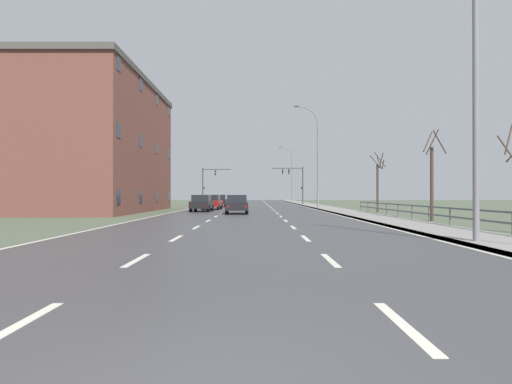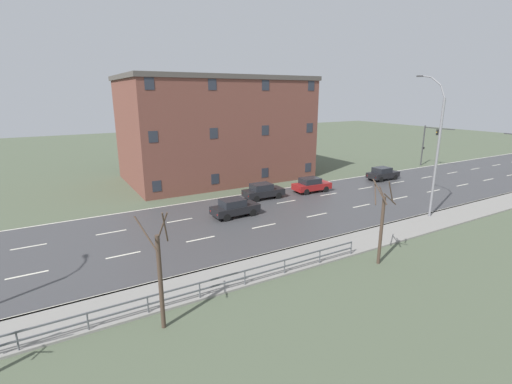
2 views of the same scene
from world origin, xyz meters
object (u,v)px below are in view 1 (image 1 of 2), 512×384
Objects in this scene: car_far_right at (213,202)px; car_distant at (202,203)px; car_near_left at (220,201)px; street_lamp_midground at (317,158)px; brick_building at (79,146)px; traffic_signal_left at (208,180)px; car_near_right at (237,204)px; traffic_signal_right at (295,178)px; street_lamp_foreground at (472,70)px; street_lamp_distant at (292,175)px.

car_far_right is 5.84m from car_distant.
car_far_right is at bearing -90.05° from car_near_left.
brick_building is at bearing -158.58° from street_lamp_midground.
traffic_signal_left reaches higher than car_near_right.
traffic_signal_right reaches higher than car_far_right.
car_distant is at bearing 113.55° from street_lamp_foreground.
street_lamp_midground is 25.23m from brick_building.
brick_building is (-23.48, -9.21, 0.40)m from street_lamp_midground.
car_distant is at bearing -0.55° from brick_building.
car_distant is (-11.98, 27.50, -4.79)m from street_lamp_foreground.
car_near_left is at bearing 90.78° from car_distant.
car_near_left is at bearing 104.73° from street_lamp_foreground.
street_lamp_midground is at bearing 56.99° from car_near_right.
car_far_right is (0.12, -11.17, 0.00)m from car_near_left.
street_lamp_foreground reaches higher than car_near_left.
street_lamp_foreground is 35.61m from car_far_right.
car_near_left and car_distant have the same top height.
brick_building reaches higher than street_lamp_foreground.
street_lamp_foreground is 46.26m from car_near_left.
brick_building reaches higher than traffic_signal_right.
car_near_left is (-11.66, 7.68, -4.92)m from street_lamp_midground.
traffic_signal_right is at bearing 70.40° from car_distant.
street_lamp_distant reaches higher than car_far_right.
car_distant is at bearing -104.52° from street_lamp_distant.
brick_building reaches higher than car_near_right.
car_near_right is at bearing -71.41° from car_far_right.
traffic_signal_right is 1.43× the size of car_far_right.
car_near_left is 0.99× the size of car_near_right.
street_lamp_midground is 15.93m from car_distant.
traffic_signal_left is (-13.79, 0.67, -0.29)m from traffic_signal_right.
car_distant is at bearing -91.61° from car_near_left.
car_far_right is (-11.54, -3.49, -4.92)m from street_lamp_midground.
car_near_left is 17.00m from car_distant.
street_lamp_foreground is at bearing -71.70° from car_near_right.
street_lamp_distant is 42.18m from car_far_right.
traffic_signal_left is 1.42× the size of car_near_left.
street_lamp_midground is 2.01× the size of traffic_signal_left.
traffic_signal_left is 23.89m from car_far_right.
traffic_signal_left is at bearing 177.24° from traffic_signal_right.
street_lamp_distant reaches higher than car_distant.
car_near_left is (-11.66, -29.14, -4.56)m from street_lamp_distant.
street_lamp_midground is at bearing -87.82° from traffic_signal_right.
traffic_signal_right is at bearing 67.38° from car_far_right.
car_distant is (-11.94, -46.14, -4.56)m from street_lamp_distant.
street_lamp_distant is 17.52m from traffic_signal_right.
car_distant is at bearing -111.34° from traffic_signal_right.
brick_building is at bearing -117.03° from street_lamp_distant.
traffic_signal_left is 30.66m from brick_building.
street_lamp_distant is 22.26m from traffic_signal_left.
street_lamp_foreground is at bearing -68.16° from car_far_right.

